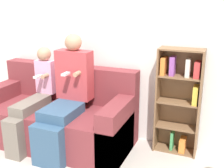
# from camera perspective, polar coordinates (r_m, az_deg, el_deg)

# --- Properties ---
(ground_plane) EXTENTS (14.00, 14.00, 0.00)m
(ground_plane) POSITION_cam_1_polar(r_m,az_deg,el_deg) (3.20, -13.55, -15.67)
(ground_plane) COLOR #BCB2A8
(back_wall) EXTENTS (10.00, 0.06, 2.55)m
(back_wall) POSITION_cam_1_polar(r_m,az_deg,el_deg) (3.56, -5.73, 10.04)
(back_wall) COLOR silver
(back_wall) RESTS_ON ground_plane
(couch) EXTENTS (1.81, 0.85, 0.91)m
(couch) POSITION_cam_1_polar(r_m,az_deg,el_deg) (3.50, -10.86, -6.74)
(couch) COLOR maroon
(couch) RESTS_ON ground_plane
(adult_seated) EXTENTS (0.41, 0.77, 1.32)m
(adult_seated) POSITION_cam_1_polar(r_m,az_deg,el_deg) (3.18, -9.24, -1.98)
(adult_seated) COLOR #335170
(adult_seated) RESTS_ON ground_plane
(child_seated) EXTENTS (0.24, 0.79, 1.14)m
(child_seated) POSITION_cam_1_polar(r_m,az_deg,el_deg) (3.42, -15.85, -2.98)
(child_seated) COLOR #70665B
(child_seated) RESTS_ON ground_plane
(bookshelf) EXTENTS (0.48, 0.23, 1.20)m
(bookshelf) POSITION_cam_1_polar(r_m,az_deg,el_deg) (3.21, 13.59, -2.99)
(bookshelf) COLOR brown
(bookshelf) RESTS_ON ground_plane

